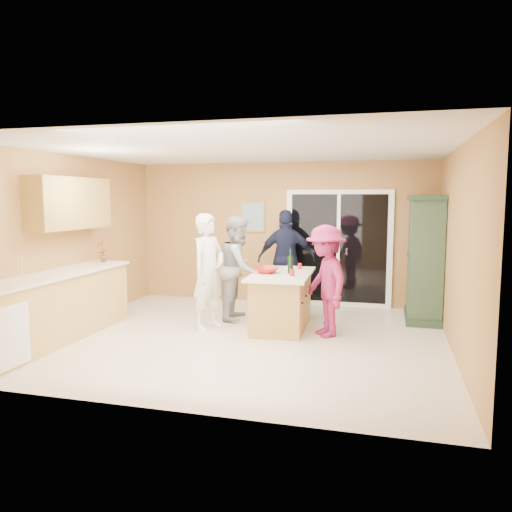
% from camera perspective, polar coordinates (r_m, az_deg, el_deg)
% --- Properties ---
extents(floor, '(5.50, 5.50, 0.00)m').
position_cam_1_polar(floor, '(7.09, -1.40, -9.32)').
color(floor, white).
rests_on(floor, ground).
extents(ceiling, '(5.50, 5.00, 0.10)m').
position_cam_1_polar(ceiling, '(6.85, -1.46, 12.08)').
color(ceiling, silver).
rests_on(ceiling, wall_back).
extents(wall_back, '(5.50, 0.10, 2.60)m').
position_cam_1_polar(wall_back, '(9.27, 2.96, 2.60)').
color(wall_back, tan).
rests_on(wall_back, ground).
extents(wall_front, '(5.50, 0.10, 2.60)m').
position_cam_1_polar(wall_front, '(4.53, -10.43, -1.72)').
color(wall_front, tan).
rests_on(wall_front, ground).
extents(wall_left, '(0.10, 5.00, 2.60)m').
position_cam_1_polar(wall_left, '(8.07, -20.51, 1.59)').
color(wall_left, tan).
rests_on(wall_left, ground).
extents(wall_right, '(0.10, 5.00, 2.60)m').
position_cam_1_polar(wall_right, '(6.62, 22.03, 0.52)').
color(wall_right, tan).
rests_on(wall_right, ground).
extents(left_cabinet_run, '(0.65, 3.05, 1.24)m').
position_cam_1_polar(left_cabinet_run, '(7.18, -23.14, -5.86)').
color(left_cabinet_run, tan).
rests_on(left_cabinet_run, floor).
extents(upper_cabinets, '(0.35, 1.60, 0.75)m').
position_cam_1_polar(upper_cabinets, '(7.78, -20.48, 5.67)').
color(upper_cabinets, tan).
rests_on(upper_cabinets, wall_left).
extents(sliding_door, '(1.90, 0.07, 2.10)m').
position_cam_1_polar(sliding_door, '(9.09, 9.38, 0.86)').
color(sliding_door, white).
rests_on(sliding_door, floor).
extents(framed_picture, '(0.46, 0.04, 0.56)m').
position_cam_1_polar(framed_picture, '(9.36, -0.37, 4.49)').
color(framed_picture, '#A27F51').
rests_on(framed_picture, wall_back).
extents(kitchen_island, '(0.93, 1.62, 0.83)m').
position_cam_1_polar(kitchen_island, '(7.57, 2.94, -5.27)').
color(kitchen_island, tan).
rests_on(kitchen_island, floor).
extents(green_hutch, '(0.57, 1.09, 2.00)m').
position_cam_1_polar(green_hutch, '(8.34, 18.75, -0.45)').
color(green_hutch, '#223827').
rests_on(green_hutch, floor).
extents(woman_white, '(0.60, 0.73, 1.72)m').
position_cam_1_polar(woman_white, '(7.46, -5.45, -1.79)').
color(woman_white, white).
rests_on(woman_white, floor).
extents(woman_grey, '(0.69, 0.85, 1.66)m').
position_cam_1_polar(woman_grey, '(8.05, -1.97, -1.35)').
color(woman_grey, '#9C9C9E').
rests_on(woman_grey, floor).
extents(woman_navy, '(1.10, 0.70, 1.75)m').
position_cam_1_polar(woman_navy, '(8.88, 3.50, -0.34)').
color(woman_navy, '#191B37').
rests_on(woman_navy, floor).
extents(woman_magenta, '(1.02, 1.18, 1.58)m').
position_cam_1_polar(woman_magenta, '(7.10, 7.94, -2.84)').
color(woman_magenta, '#952051').
rests_on(woman_magenta, floor).
extents(serving_bowl, '(0.43, 0.43, 0.08)m').
position_cam_1_polar(serving_bowl, '(7.47, 1.24, -1.65)').
color(serving_bowl, '#B31314').
rests_on(serving_bowl, kitchen_island).
extents(tulip_vase, '(0.19, 0.14, 0.35)m').
position_cam_1_polar(tulip_vase, '(8.26, -17.10, 0.54)').
color(tulip_vase, red).
rests_on(tulip_vase, left_cabinet_run).
extents(tumbler_near, '(0.08, 0.08, 0.10)m').
position_cam_1_polar(tumbler_near, '(7.20, 4.14, -1.91)').
color(tumbler_near, '#B31314').
rests_on(tumbler_near, kitchen_island).
extents(tumbler_far, '(0.08, 0.08, 0.09)m').
position_cam_1_polar(tumbler_far, '(7.92, 5.02, -1.16)').
color(tumbler_far, '#B31314').
rests_on(tumbler_far, kitchen_island).
extents(wine_bottle, '(0.08, 0.08, 0.37)m').
position_cam_1_polar(wine_bottle, '(7.44, 3.96, -0.91)').
color(wine_bottle, black).
rests_on(wine_bottle, kitchen_island).
extents(white_plate, '(0.26, 0.26, 0.01)m').
position_cam_1_polar(white_plate, '(8.12, 3.95, -1.24)').
color(white_plate, white).
rests_on(white_plate, kitchen_island).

